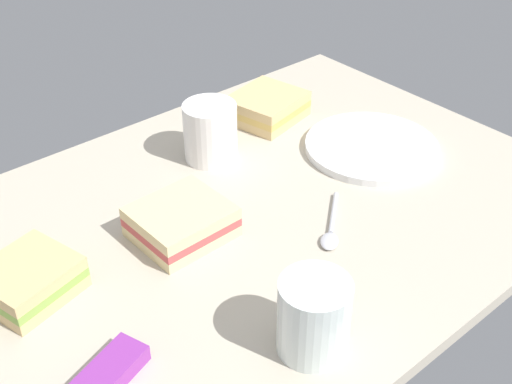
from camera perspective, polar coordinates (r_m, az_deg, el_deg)
tabletop at (r=93.62cm, az=-0.00°, el=-2.00°), size 90.00×64.00×2.00cm
plate_of_food at (r=107.39cm, az=9.95°, el=3.82°), size 21.24×21.24×1.20cm
coffee_mug_black at (r=102.21cm, az=-3.93°, el=5.25°), size 10.36×9.12×9.14cm
sandwich_main at (r=87.72cm, az=-6.44°, el=-2.57°), size 12.08×10.92×4.40cm
sandwich_side at (r=114.22cm, az=0.92°, el=7.33°), size 13.63×12.74×4.40cm
sandwich_extra at (r=83.09cm, az=-18.94°, el=-7.16°), size 12.40×11.65×4.40cm
glass_of_milk at (r=71.79cm, az=4.96°, el=-10.93°), size 7.87×7.87×9.11cm
spoon at (r=89.36cm, az=6.46°, el=-3.23°), size 10.84×9.21×0.80cm
snack_bar at (r=71.75cm, az=-13.34°, el=-15.72°), size 12.44×7.49×2.00cm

